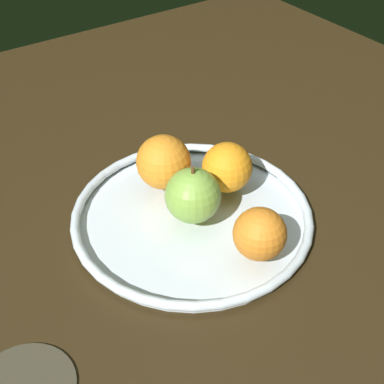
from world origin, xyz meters
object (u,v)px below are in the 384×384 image
object	(u,v)px
orange_center	(227,167)
orange_back_right	(260,234)
orange_back_left	(162,163)
apple	(193,195)
fruit_bowl	(192,215)

from	to	relation	value
orange_center	orange_back_right	size ratio (longest dim) A/B	1.07
orange_back_right	orange_back_left	size ratio (longest dim) A/B	0.85
apple	orange_center	size ratio (longest dim) A/B	1.16
fruit_bowl	orange_center	size ratio (longest dim) A/B	4.65
orange_back_left	fruit_bowl	bearing A→B (deg)	2.77
apple	fruit_bowl	bearing A→B (deg)	149.87
orange_back_right	fruit_bowl	bearing A→B (deg)	-169.51
orange_center	orange_back_right	xyz separation A→B (cm)	(11.87, -4.48, -0.23)
orange_center	fruit_bowl	bearing A→B (deg)	-79.38
orange_back_right	orange_back_left	xyz separation A→B (cm)	(-17.25, -2.29, 0.54)
fruit_bowl	orange_back_right	bearing A→B (deg)	10.49
apple	orange_center	xyz separation A→B (cm)	(-2.31, 7.09, -0.15)
fruit_bowl	apple	distance (cm)	4.56
fruit_bowl	orange_back_right	xyz separation A→B (cm)	(10.66, 1.97, 4.00)
orange_center	orange_back_left	size ratio (longest dim) A/B	0.92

